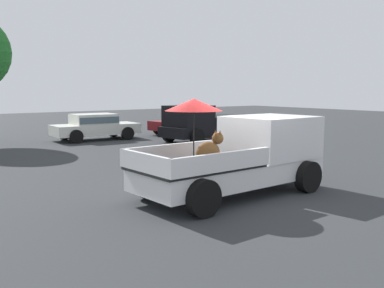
{
  "coord_description": "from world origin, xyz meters",
  "views": [
    {
      "loc": [
        -7.1,
        -8.01,
        2.64
      ],
      "look_at": [
        0.05,
        1.71,
        1.1
      ],
      "focal_mm": 41.29,
      "sensor_mm": 36.0,
      "label": 1
    }
  ],
  "objects_px": {
    "parked_sedan_far": "(95,125)",
    "pickup_truck_main": "(244,154)",
    "pickup_truck_far": "(203,124)",
    "parked_sedan_near": "(186,121)"
  },
  "relations": [
    {
      "from": "pickup_truck_far",
      "to": "parked_sedan_near",
      "type": "distance_m",
      "value": 3.58
    },
    {
      "from": "pickup_truck_far",
      "to": "parked_sedan_far",
      "type": "height_order",
      "value": "pickup_truck_far"
    },
    {
      "from": "pickup_truck_main",
      "to": "parked_sedan_far",
      "type": "height_order",
      "value": "pickup_truck_main"
    },
    {
      "from": "parked_sedan_far",
      "to": "pickup_truck_far",
      "type": "bearing_deg",
      "value": -39.07
    },
    {
      "from": "pickup_truck_main",
      "to": "pickup_truck_far",
      "type": "relative_size",
      "value": 1.02
    },
    {
      "from": "pickup_truck_far",
      "to": "parked_sedan_near",
      "type": "relative_size",
      "value": 1.12
    },
    {
      "from": "pickup_truck_far",
      "to": "parked_sedan_far",
      "type": "distance_m",
      "value": 5.49
    },
    {
      "from": "pickup_truck_far",
      "to": "parked_sedan_far",
      "type": "bearing_deg",
      "value": -50.86
    },
    {
      "from": "parked_sedan_far",
      "to": "pickup_truck_main",
      "type": "bearing_deg",
      "value": -95.45
    },
    {
      "from": "parked_sedan_far",
      "to": "parked_sedan_near",
      "type": "bearing_deg",
      "value": -0.95
    }
  ]
}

